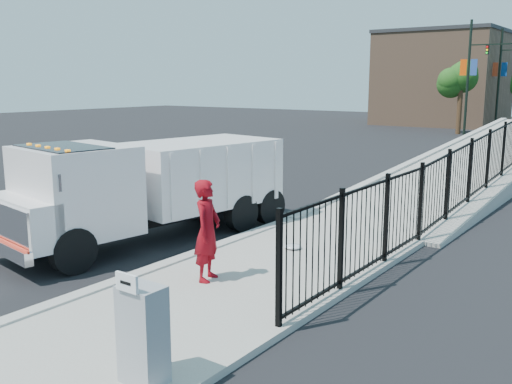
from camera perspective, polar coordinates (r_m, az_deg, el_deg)
The scene contains 15 objects.
ground at distance 12.53m, azimuth -6.30°, elevation -6.74°, with size 120.00×120.00×0.00m, color black.
sidewalk at distance 9.90m, azimuth -5.75°, elevation -11.26°, with size 3.55×12.00×0.12m, color #9E998E.
curb at distance 11.18m, azimuth -13.26°, elevation -8.74°, with size 0.30×12.00×0.16m, color #ADAAA3.
ramp at distance 25.80m, azimuth 22.12°, elevation 1.68°, with size 3.95×24.00×1.70m, color #9E998E.
iron_fence at distance 21.50m, azimuth 23.39°, elevation 2.31°, with size 0.10×28.00×1.80m, color black.
truck at distance 13.91m, azimuth -10.89°, elevation 0.84°, with size 3.38×7.52×2.49m.
worker at distance 10.65m, azimuth -4.89°, elevation -3.85°, with size 0.70×0.46×1.92m, color maroon.
utility_cabinet at distance 7.34m, azimuth -11.23°, elevation -13.80°, with size 0.55×0.40×1.25m, color gray.
arrow_sign at distance 6.92m, azimuth -12.80°, elevation -8.83°, with size 0.35×0.04×0.22m, color white.
debris at distance 12.85m, azimuth 3.68°, elevation -5.45°, with size 0.40×0.40×0.10m, color silver.
light_pole_0 at distance 42.96m, azimuth 20.84°, elevation 11.00°, with size 3.78×0.22×8.00m.
light_pole_2 at distance 50.90m, azimuth 23.48°, elevation 10.69°, with size 3.78×0.22×8.00m.
tree_0 at distance 44.91m, azimuth 19.85°, elevation 10.47°, with size 2.32×2.32×5.16m.
tree_2 at distance 59.44m, azimuth 23.43°, elevation 10.20°, with size 2.63×2.63×5.32m.
building at distance 55.51m, azimuth 18.21°, elevation 10.61°, with size 10.00×10.00×8.00m, color #8C664C.
Camera 1 is at (8.04, -8.83, 3.79)m, focal length 40.00 mm.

